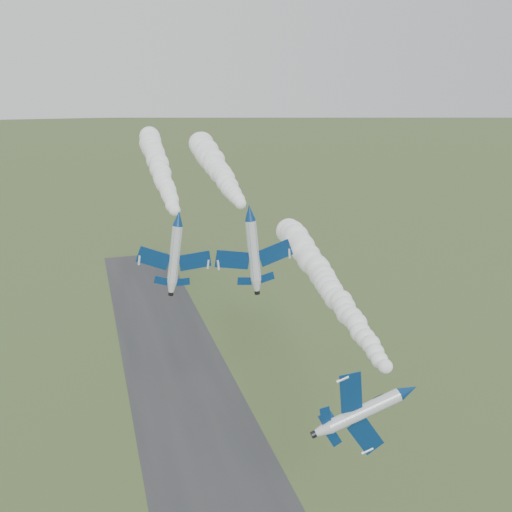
{
  "coord_description": "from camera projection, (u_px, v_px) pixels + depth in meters",
  "views": [
    {
      "loc": [
        -17.5,
        -57.06,
        66.31
      ],
      "look_at": [
        6.15,
        19.97,
        41.11
      ],
      "focal_mm": 40.0,
      "sensor_mm": 36.0,
      "label": 1
    }
  ],
  "objects": [
    {
      "name": "smoke_trail_jet_pair_left",
      "position": [
        158.0,
        164.0,
        117.86
      ],
      "size": [
        10.48,
        74.28,
        5.36
      ],
      "primitive_type": null,
      "rotation": [
        0.0,
        0.0,
        -0.07
      ],
      "color": "white"
    },
    {
      "name": "runway",
      "position": [
        208.0,
        458.0,
        104.12
      ],
      "size": [
        24.0,
        260.0,
        0.04
      ],
      "primitive_type": "cube",
      "color": "#2E2E30",
      "rests_on": "ground"
    },
    {
      "name": "smoke_trail_jet_lead",
      "position": [
        325.0,
        281.0,
        94.08
      ],
      "size": [
        9.15,
        58.09,
        5.32
      ],
      "primitive_type": null,
      "rotation": [
        0.0,
        0.0,
        -0.07
      ],
      "color": "white"
    },
    {
      "name": "jet_lead",
      "position": [
        409.0,
        391.0,
        64.4
      ],
      "size": [
        4.76,
        13.29,
        10.34
      ],
      "rotation": [
        0.0,
        1.22,
        -0.07
      ],
      "color": "silver"
    },
    {
      "name": "smoke_trail_jet_pair_right",
      "position": [
        216.0,
        167.0,
        116.28
      ],
      "size": [
        9.65,
        63.24,
        5.89
      ],
      "primitive_type": null,
      "rotation": [
        0.0,
        0.0,
        -0.06
      ],
      "color": "white"
    },
    {
      "name": "jet_pair_left",
      "position": [
        178.0,
        218.0,
        81.26
      ],
      "size": [
        10.69,
        12.9,
        3.34
      ],
      "rotation": [
        0.0,
        0.14,
        -0.07
      ],
      "color": "silver"
    },
    {
      "name": "jet_pair_right",
      "position": [
        250.0,
        212.0,
        84.17
      ],
      "size": [
        11.93,
        14.33,
        3.58
      ],
      "rotation": [
        0.0,
        -0.09,
        -0.06
      ],
      "color": "silver"
    }
  ]
}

